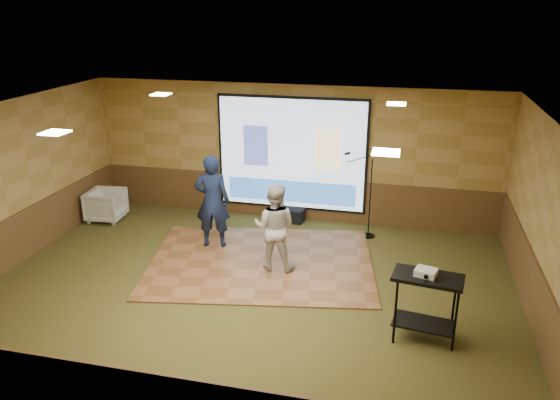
% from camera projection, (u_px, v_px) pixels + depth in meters
% --- Properties ---
extents(ground, '(9.00, 9.00, 0.00)m').
position_uv_depth(ground, '(248.00, 291.00, 9.26)').
color(ground, '#2D3719').
rests_on(ground, ground).
extents(room_shell, '(9.04, 7.04, 3.02)m').
position_uv_depth(room_shell, '(245.00, 174.00, 8.54)').
color(room_shell, '#A78745').
rests_on(room_shell, ground).
extents(wainscot_back, '(9.00, 0.04, 0.95)m').
position_uv_depth(wainscot_back, '(292.00, 198.00, 12.27)').
color(wainscot_back, '#52351B').
rests_on(wainscot_back, ground).
extents(wainscot_left, '(0.04, 7.00, 0.95)m').
position_uv_depth(wainscot_left, '(15.00, 241.00, 10.07)').
color(wainscot_left, '#52351B').
rests_on(wainscot_left, ground).
extents(wainscot_right, '(0.04, 7.00, 0.95)m').
position_uv_depth(wainscot_right, '(536.00, 298.00, 8.11)').
color(wainscot_right, '#52351B').
rests_on(wainscot_right, ground).
extents(projector_screen, '(3.32, 0.06, 2.52)m').
position_uv_depth(projector_screen, '(291.00, 155.00, 11.89)').
color(projector_screen, black).
rests_on(projector_screen, room_shell).
extents(downlight_nw, '(0.32, 0.32, 0.02)m').
position_uv_depth(downlight_nw, '(161.00, 94.00, 10.36)').
color(downlight_nw, '#FFE6BF').
rests_on(downlight_nw, room_shell).
extents(downlight_ne, '(0.32, 0.32, 0.02)m').
position_uv_depth(downlight_ne, '(396.00, 104.00, 9.40)').
color(downlight_ne, '#FFE6BF').
rests_on(downlight_ne, room_shell).
extents(downlight_sw, '(0.32, 0.32, 0.02)m').
position_uv_depth(downlight_sw, '(55.00, 133.00, 7.35)').
color(downlight_sw, '#FFE6BF').
rests_on(downlight_sw, room_shell).
extents(downlight_se, '(0.32, 0.32, 0.02)m').
position_uv_depth(downlight_se, '(386.00, 152.00, 6.39)').
color(downlight_se, '#FFE6BF').
rests_on(downlight_se, room_shell).
extents(dance_floor, '(4.62, 3.82, 0.03)m').
position_uv_depth(dance_floor, '(261.00, 262.00, 10.27)').
color(dance_floor, brown).
rests_on(dance_floor, ground).
extents(player_left, '(0.75, 0.56, 1.87)m').
position_uv_depth(player_left, '(212.00, 201.00, 10.64)').
color(player_left, '#141F40').
rests_on(player_left, dance_floor).
extents(player_right, '(0.78, 0.61, 1.61)m').
position_uv_depth(player_right, '(274.00, 227.00, 9.76)').
color(player_right, beige).
rests_on(player_right, dance_floor).
extents(av_table, '(0.97, 0.51, 1.02)m').
position_uv_depth(av_table, '(426.00, 295.00, 7.72)').
color(av_table, black).
rests_on(av_table, ground).
extents(projector, '(0.34, 0.31, 0.10)m').
position_uv_depth(projector, '(426.00, 272.00, 7.62)').
color(projector, white).
rests_on(projector, av_table).
extents(mic_stand, '(0.71, 0.29, 1.80)m').
position_uv_depth(mic_stand, '(366.00, 214.00, 11.28)').
color(mic_stand, black).
rests_on(mic_stand, ground).
extents(banquet_chair, '(0.84, 0.82, 0.70)m').
position_uv_depth(banquet_chair, '(106.00, 205.00, 12.18)').
color(banquet_chair, gray).
rests_on(banquet_chair, ground).
extents(duffel_bag, '(0.52, 0.39, 0.30)m').
position_uv_depth(duffel_bag, '(293.00, 215.00, 12.15)').
color(duffel_bag, black).
rests_on(duffel_bag, ground).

